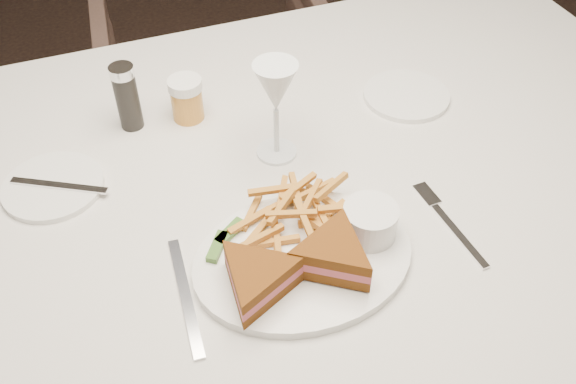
# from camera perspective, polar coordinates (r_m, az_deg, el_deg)

# --- Properties ---
(ground) EXTENTS (5.00, 5.00, 0.00)m
(ground) POSITION_cam_1_polar(r_m,az_deg,el_deg) (1.79, -14.64, -12.86)
(ground) COLOR black
(ground) RESTS_ON ground
(table) EXTENTS (1.69, 1.21, 0.75)m
(table) POSITION_cam_1_polar(r_m,az_deg,el_deg) (1.31, -0.62, -11.86)
(table) COLOR silver
(table) RESTS_ON ground
(chair_far) EXTENTS (0.66, 0.62, 0.67)m
(chair_far) POSITION_cam_1_polar(r_m,az_deg,el_deg) (1.93, -5.95, 8.42)
(chair_far) COLOR #45312A
(chair_far) RESTS_ON ground
(table_setting) EXTENTS (0.80, 0.59, 0.18)m
(table_setting) POSITION_cam_1_polar(r_m,az_deg,el_deg) (0.95, -0.63, -0.86)
(table_setting) COLOR white
(table_setting) RESTS_ON table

